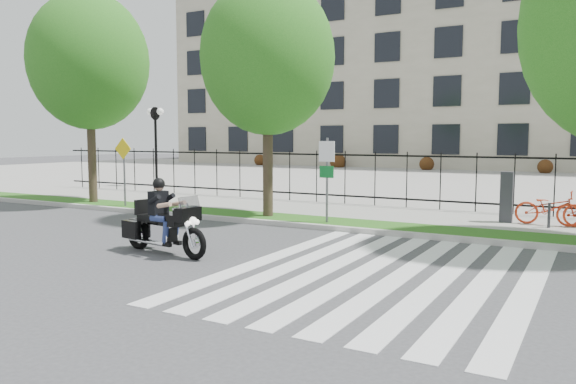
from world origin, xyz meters
The scene contains 14 objects.
ground centered at (0.00, 0.00, 0.00)m, with size 120.00×120.00×0.00m, color #3B3B3D.
curb centered at (0.00, 4.10, 0.07)m, with size 60.00×0.20×0.15m, color #ABA8A1.
grass_verge centered at (0.00, 4.95, 0.07)m, with size 60.00×1.50×0.15m, color #285916.
sidewalk centered at (0.00, 7.45, 0.07)m, with size 60.00×3.50×0.15m, color gray.
plaza centered at (0.00, 25.00, 0.05)m, with size 80.00×34.00×0.10m, color gray.
crosswalk_stripes centered at (4.83, 0.00, 0.01)m, with size 5.70×8.00×0.01m, color silver, non-canonical shape.
iron_fence centered at (0.00, 9.20, 1.15)m, with size 30.00×0.06×2.00m, color black, non-canonical shape.
office_building centered at (0.00, 44.92, 9.97)m, with size 60.00×21.90×20.15m.
lamp_post_left centered at (-12.00, 12.00, 3.21)m, with size 1.06×0.70×4.25m.
street_tree_0 centered at (-8.83, 4.95, 5.54)m, with size 4.53×4.53×8.01m.
street_tree_1 centered at (-0.83, 4.95, 5.15)m, with size 4.24×4.24×7.45m.
sign_pole_regulatory centered at (1.42, 4.58, 1.74)m, with size 0.50×0.09×2.50m.
sign_pole_warning centered at (-6.77, 4.58, 1.74)m, with size 0.78×0.09×2.49m.
motorcycle_rider centered at (-0.19, -0.68, 0.70)m, with size 2.70×1.00×2.09m.
Camera 1 is at (8.48, -10.33, 2.66)m, focal length 35.00 mm.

